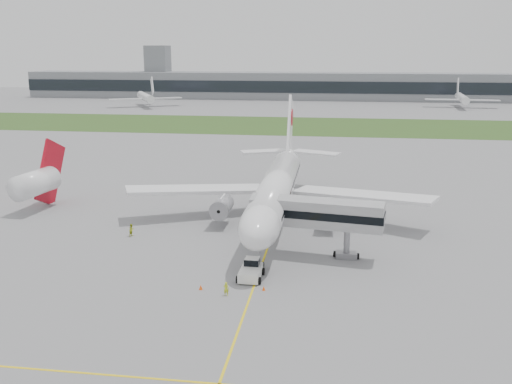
# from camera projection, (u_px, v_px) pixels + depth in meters

# --- Properties ---
(ground) EXTENTS (600.00, 600.00, 0.00)m
(ground) POSITION_uv_depth(u_px,v_px,m) (274.00, 231.00, 84.05)
(ground) COLOR gray
(ground) RESTS_ON ground
(apron_markings) EXTENTS (70.00, 70.00, 0.04)m
(apron_markings) POSITION_uv_depth(u_px,v_px,m) (270.00, 242.00, 79.24)
(apron_markings) COLOR yellow
(apron_markings) RESTS_ON ground
(grass_strip) EXTENTS (600.00, 50.00, 0.02)m
(grass_strip) POSITION_uv_depth(u_px,v_px,m) (311.00, 126.00, 199.30)
(grass_strip) COLOR #37541F
(grass_strip) RESTS_ON ground
(terminal_building) EXTENTS (320.00, 22.30, 14.00)m
(terminal_building) POSITION_uv_depth(u_px,v_px,m) (321.00, 86.00, 303.13)
(terminal_building) COLOR gray
(terminal_building) RESTS_ON ground
(control_tower) EXTENTS (12.00, 12.00, 56.00)m
(control_tower) POSITION_uv_depth(u_px,v_px,m) (159.00, 97.00, 319.02)
(control_tower) COLOR gray
(control_tower) RESTS_ON ground
(airliner) EXTENTS (48.13, 53.95, 17.88)m
(airliner) POSITION_uv_depth(u_px,v_px,m) (277.00, 186.00, 87.35)
(airliner) COLOR white
(airliner) RESTS_ON ground
(pushback_tug) EXTENTS (2.93, 4.27, 2.16)m
(pushback_tug) POSITION_uv_depth(u_px,v_px,m) (251.00, 270.00, 66.60)
(pushback_tug) COLOR white
(pushback_tug) RESTS_ON ground
(jet_bridge) EXTENTS (17.09, 5.90, 7.79)m
(jet_bridge) POSITION_uv_depth(u_px,v_px,m) (312.00, 214.00, 72.34)
(jet_bridge) COLOR #B2B3B5
(jet_bridge) RESTS_ON ground
(safety_cone_left) EXTENTS (0.42, 0.42, 0.57)m
(safety_cone_left) POSITION_uv_depth(u_px,v_px,m) (201.00, 287.00, 63.52)
(safety_cone_left) COLOR #FF520D
(safety_cone_left) RESTS_ON ground
(safety_cone_right) EXTENTS (0.38, 0.38, 0.52)m
(safety_cone_right) POSITION_uv_depth(u_px,v_px,m) (264.00, 288.00, 63.31)
(safety_cone_right) COLOR #FF520D
(safety_cone_right) RESTS_ON ground
(ground_crew_near) EXTENTS (0.59, 0.40, 1.58)m
(ground_crew_near) POSITION_uv_depth(u_px,v_px,m) (226.00, 289.00, 61.83)
(ground_crew_near) COLOR #C3D723
(ground_crew_near) RESTS_ON ground
(ground_crew_far) EXTENTS (0.96, 1.08, 1.83)m
(ground_crew_far) POSITION_uv_depth(u_px,v_px,m) (132.00, 230.00, 81.52)
(ground_crew_far) COLOR #B4C420
(ground_crew_far) RESTS_ON ground
(neighbor_aircraft) EXTENTS (5.24, 14.72, 11.92)m
(neighbor_aircraft) POSITION_uv_depth(u_px,v_px,m) (37.00, 182.00, 94.33)
(neighbor_aircraft) COLOR #AE0919
(neighbor_aircraft) RESTS_ON ground
(distant_aircraft_left) EXTENTS (43.48, 41.81, 12.84)m
(distant_aircraft_left) POSITION_uv_depth(u_px,v_px,m) (146.00, 107.00, 265.77)
(distant_aircraft_left) COLOR white
(distant_aircraft_left) RESTS_ON ground
(distant_aircraft_right) EXTENTS (34.94, 31.46, 12.45)m
(distant_aircraft_right) POSITION_uv_depth(u_px,v_px,m) (461.00, 108.00, 260.75)
(distant_aircraft_right) COLOR white
(distant_aircraft_right) RESTS_ON ground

